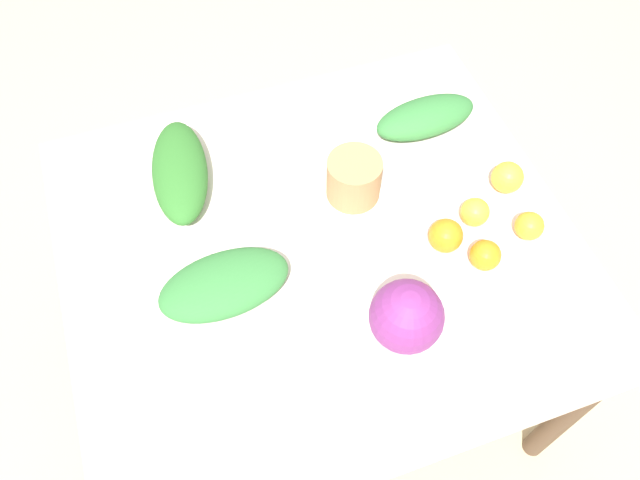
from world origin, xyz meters
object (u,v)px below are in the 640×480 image
(greens_bunch_scallion, at_px, (425,117))
(orange_1, at_px, (507,177))
(cabbage_purple, at_px, (406,317))
(orange_4, at_px, (529,226))
(greens_bunch_kale, at_px, (180,171))
(orange_2, at_px, (446,236))
(orange_3, at_px, (485,255))
(paper_bag, at_px, (354,178))
(greens_bunch_dandelion, at_px, (224,284))
(orange_0, at_px, (475,212))

(greens_bunch_scallion, relative_size, orange_1, 3.54)
(cabbage_purple, bearing_deg, orange_4, 20.06)
(greens_bunch_kale, xyz_separation_m, orange_2, (0.54, -0.39, 0.00))
(orange_3, bearing_deg, orange_2, 130.16)
(greens_bunch_scallion, distance_m, orange_1, 0.27)
(orange_2, bearing_deg, greens_bunch_kale, 144.10)
(paper_bag, xyz_separation_m, orange_2, (0.15, -0.21, -0.02))
(greens_bunch_dandelion, height_order, orange_2, orange_2)
(greens_bunch_kale, height_order, orange_1, same)
(orange_0, height_order, orange_4, orange_0)
(paper_bag, xyz_separation_m, orange_4, (0.34, -0.25, -0.02))
(orange_4, bearing_deg, orange_0, 142.93)
(orange_0, distance_m, orange_2, 0.10)
(orange_1, distance_m, orange_2, 0.24)
(paper_bag, height_order, greens_bunch_dandelion, paper_bag)
(orange_1, distance_m, orange_3, 0.24)
(greens_bunch_kale, distance_m, orange_3, 0.76)
(greens_bunch_kale, bearing_deg, orange_0, -28.79)
(orange_2, xyz_separation_m, orange_4, (0.20, -0.04, -0.01))
(greens_bunch_dandelion, relative_size, orange_2, 3.68)
(cabbage_purple, relative_size, orange_3, 2.19)
(greens_bunch_kale, relative_size, orange_0, 4.70)
(greens_bunch_scallion, xyz_separation_m, orange_2, (-0.11, -0.36, 0.00))
(cabbage_purple, height_order, orange_3, cabbage_purple)
(paper_bag, relative_size, orange_3, 1.85)
(greens_bunch_scallion, xyz_separation_m, orange_4, (0.09, -0.39, -0.00))
(cabbage_purple, bearing_deg, orange_1, 35.28)
(paper_bag, xyz_separation_m, greens_bunch_kale, (-0.39, 0.18, -0.02))
(orange_0, bearing_deg, paper_bag, 144.67)
(paper_bag, relative_size, orange_1, 1.68)
(orange_4, bearing_deg, orange_3, -164.03)
(orange_0, bearing_deg, orange_3, -105.86)
(greens_bunch_kale, distance_m, greens_bunch_scallion, 0.65)
(cabbage_purple, relative_size, greens_bunch_kale, 0.48)
(paper_bag, xyz_separation_m, greens_bunch_dandelion, (-0.37, -0.17, -0.02))
(orange_1, relative_size, orange_3, 1.10)
(orange_1, bearing_deg, greens_bunch_scallion, 112.66)
(orange_2, xyz_separation_m, orange_3, (0.06, -0.08, -0.00))
(greens_bunch_dandelion, bearing_deg, cabbage_purple, -33.53)
(paper_bag, bearing_deg, orange_4, -35.86)
(cabbage_purple, bearing_deg, greens_bunch_kale, 122.45)
(orange_1, height_order, orange_2, orange_2)
(orange_0, relative_size, orange_1, 0.88)
(greens_bunch_kale, xyz_separation_m, orange_4, (0.73, -0.42, -0.01))
(cabbage_purple, height_order, paper_bag, cabbage_purple)
(greens_bunch_scallion, bearing_deg, cabbage_purple, -118.69)
(orange_1, bearing_deg, orange_0, -151.65)
(greens_bunch_kale, xyz_separation_m, orange_0, (0.63, -0.35, -0.00))
(greens_bunch_kale, bearing_deg, orange_2, -35.90)
(paper_bag, relative_size, orange_0, 1.91)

